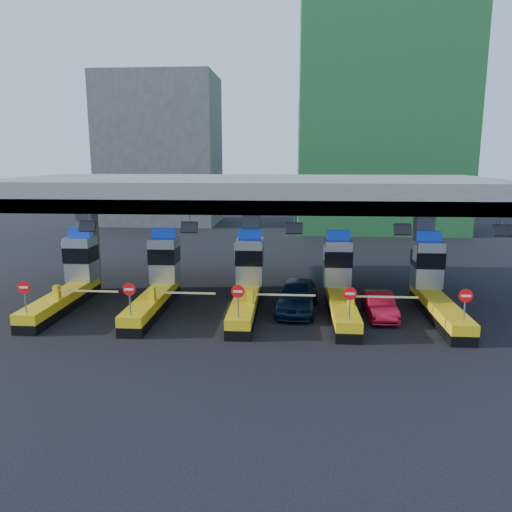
{
  "coord_description": "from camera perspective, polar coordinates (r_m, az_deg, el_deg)",
  "views": [
    {
      "loc": [
        2.39,
        -26.19,
        8.18
      ],
      "look_at": [
        0.48,
        0.0,
        2.97
      ],
      "focal_mm": 35.0,
      "sensor_mm": 36.0,
      "label": 1
    }
  ],
  "objects": [
    {
      "name": "ground",
      "position": [
        27.54,
        -1.01,
        -6.05
      ],
      "size": [
        120.0,
        120.0,
        0.0
      ],
      "primitive_type": "plane",
      "color": "black",
      "rests_on": "ground"
    },
    {
      "name": "toll_lane_far_left",
      "position": [
        30.0,
        -20.37,
        -2.55
      ],
      "size": [
        4.43,
        8.0,
        4.16
      ],
      "color": "black",
      "rests_on": "ground"
    },
    {
      "name": "van",
      "position": [
        26.97,
        4.72,
        -4.56
      ],
      "size": [
        2.51,
        5.23,
        1.72
      ],
      "primitive_type": "imported",
      "rotation": [
        0.0,
        0.0,
        -0.1
      ],
      "color": "black",
      "rests_on": "ground"
    },
    {
      "name": "toll_lane_left",
      "position": [
        28.31,
        -11.11,
        -2.85
      ],
      "size": [
        4.43,
        8.0,
        4.16
      ],
      "color": "black",
      "rests_on": "ground"
    },
    {
      "name": "bg_building_concrete",
      "position": [
        64.32,
        -10.83,
        11.76
      ],
      "size": [
        14.0,
        10.0,
        18.0
      ],
      "primitive_type": "cube",
      "color": "#4C4C49",
      "rests_on": "ground"
    },
    {
      "name": "toll_lane_center",
      "position": [
        27.43,
        -0.96,
        -3.09
      ],
      "size": [
        4.43,
        8.0,
        4.16
      ],
      "color": "black",
      "rests_on": "ground"
    },
    {
      "name": "toll_canopy",
      "position": [
        29.23,
        -0.54,
        7.21
      ],
      "size": [
        28.0,
        12.09,
        7.0
      ],
      "color": "slate",
      "rests_on": "ground"
    },
    {
      "name": "red_car",
      "position": [
        26.74,
        13.93,
        -5.47
      ],
      "size": [
        1.45,
        3.95,
        1.29
      ],
      "primitive_type": "imported",
      "rotation": [
        0.0,
        0.0,
        0.02
      ],
      "color": "#AC0D21",
      "rests_on": "ground"
    },
    {
      "name": "toll_lane_right",
      "position": [
        27.45,
        9.51,
        -3.23
      ],
      "size": [
        4.43,
        8.0,
        4.16
      ],
      "color": "black",
      "rests_on": "ground"
    },
    {
      "name": "toll_lane_far_right",
      "position": [
        28.37,
        19.63,
        -3.27
      ],
      "size": [
        4.43,
        8.0,
        4.16
      ],
      "color": "black",
      "rests_on": "ground"
    },
    {
      "name": "bg_building_scaffold",
      "position": [
        59.27,
        14.07,
        16.54
      ],
      "size": [
        18.0,
        12.0,
        28.0
      ],
      "primitive_type": "cube",
      "color": "#1E5926",
      "rests_on": "ground"
    }
  ]
}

